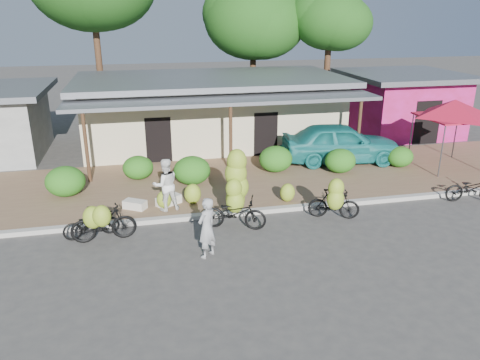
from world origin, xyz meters
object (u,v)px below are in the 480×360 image
object	(u,v)px
tree_center_right	(250,17)
red_canopy	(454,109)
tree_near_right	(326,18)
bike_right	(334,201)
bike_center	(235,198)
bike_far_left	(91,223)
sack_near	(169,200)
vendor	(207,228)
bystander	(166,185)
bike_far_right	(472,188)
sack_far	(135,205)
bike_left	(103,222)
teal_van	(340,143)

from	to	relation	value
tree_center_right	red_canopy	distance (m)	13.62
tree_near_right	bike_right	bearing A→B (deg)	-110.03
tree_center_right	bike_center	size ratio (longest dim) A/B	3.42
bike_far_left	sack_near	distance (m)	3.02
tree_center_right	red_canopy	world-z (taller)	tree_center_right
tree_near_right	vendor	bearing A→B (deg)	-121.64
tree_center_right	red_canopy	size ratio (longest dim) A/B	2.35
bike_center	vendor	size ratio (longest dim) A/B	1.40
tree_near_right	sack_near	world-z (taller)	tree_near_right
bike_far_left	bike_center	xyz separation A→B (m)	(4.34, -0.02, 0.41)
bike_far_left	vendor	xyz separation A→B (m)	(3.17, -1.80, 0.35)
tree_center_right	bystander	xyz separation A→B (m)	(-6.19, -13.93, -4.98)
bike_right	tree_center_right	bearing A→B (deg)	17.81
tree_near_right	bystander	size ratio (longest dim) A/B	4.30
red_canopy	sack_near	xyz separation A→B (m)	(-11.84, -1.62, -2.34)
bike_far_right	vendor	distance (m)	9.91
sack_far	bystander	world-z (taller)	bystander
red_canopy	bike_far_right	world-z (taller)	red_canopy
bike_center	bike_right	bearing A→B (deg)	-75.47
tree_center_right	vendor	bearing A→B (deg)	-107.24
bike_far_left	bike_far_right	bearing A→B (deg)	-102.06
red_canopy	sack_far	world-z (taller)	red_canopy
tree_near_right	red_canopy	size ratio (longest dim) A/B	2.18
bike_left	sack_far	bearing A→B (deg)	-27.56
bike_far_left	teal_van	size ratio (longest dim) A/B	0.34
red_canopy	bike_right	xyz separation A→B (m)	(-6.73, -3.79, -1.95)
red_canopy	teal_van	xyz separation A→B (m)	(-4.16, 1.60, -1.63)
bike_center	bike_right	world-z (taller)	bike_center
tree_near_right	vendor	distance (m)	18.47
vendor	bystander	bearing A→B (deg)	-115.34
bike_far_left	vendor	world-z (taller)	vendor
tree_center_right	sack_near	distance (m)	15.87
bike_right	sack_near	bearing A→B (deg)	88.34
teal_van	bike_far_right	bearing A→B (deg)	-142.95
bike_center	tree_center_right	bearing A→B (deg)	5.37
bike_left	vendor	size ratio (longest dim) A/B	1.10
tree_center_right	bike_far_right	xyz separation A→B (m)	(4.41, -15.22, -5.50)
tree_near_right	red_canopy	bearing A→B (deg)	-79.96
bike_right	sack_far	xyz separation A→B (m)	(-6.24, 2.07, -0.40)
sack_far	vendor	bearing A→B (deg)	-61.46
red_canopy	bike_right	size ratio (longest dim) A/B	2.05
bike_far_right	sack_far	bearing A→B (deg)	92.15
sack_far	vendor	distance (m)	4.05
vendor	tree_near_right	bearing A→B (deg)	-162.33
bike_far_right	sack_far	world-z (taller)	bike_far_right
bike_center	sack_far	world-z (taller)	bike_center
bike_right	vendor	distance (m)	4.57
bike_right	sack_far	world-z (taller)	bike_right
tree_center_right	bike_far_left	xyz separation A→B (m)	(-8.48, -15.32, -5.48)
bike_center	sack_near	world-z (taller)	bike_center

